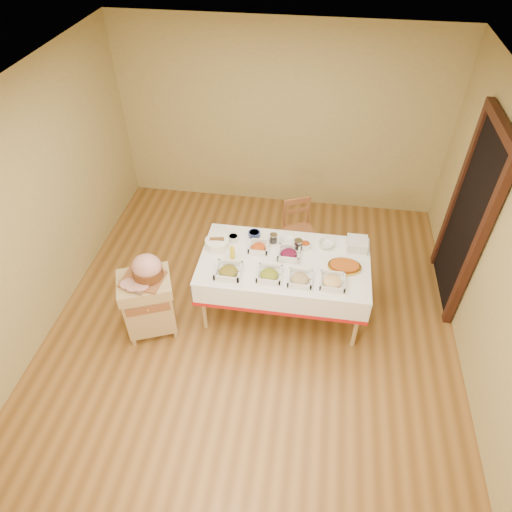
{
  "coord_description": "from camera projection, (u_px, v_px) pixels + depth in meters",
  "views": [
    {
      "loc": [
        0.54,
        -3.3,
        4.07
      ],
      "look_at": [
        0.01,
        0.2,
        0.87
      ],
      "focal_mm": 32.0,
      "sensor_mm": 36.0,
      "label": 1
    }
  ],
  "objects": [
    {
      "name": "serving_dish_c",
      "position": [
        300.0,
        279.0,
        4.63
      ],
      "size": [
        0.25,
        0.25,
        0.1
      ],
      "color": "silver",
      "rests_on": "dining_table"
    },
    {
      "name": "small_bowl_left",
      "position": [
        233.0,
        238.0,
        5.11
      ],
      "size": [
        0.12,
        0.12,
        0.06
      ],
      "color": "silver",
      "rests_on": "dining_table"
    },
    {
      "name": "preserve_jar_left",
      "position": [
        273.0,
        239.0,
        5.07
      ],
      "size": [
        0.09,
        0.09,
        0.11
      ],
      "color": "silver",
      "rests_on": "dining_table"
    },
    {
      "name": "dining_chair",
      "position": [
        299.0,
        230.0,
        5.79
      ],
      "size": [
        0.49,
        0.48,
        0.83
      ],
      "color": "brown",
      "rests_on": "ground"
    },
    {
      "name": "serving_dish_f",
      "position": [
        289.0,
        254.0,
        4.91
      ],
      "size": [
        0.25,
        0.23,
        0.11
      ],
      "color": "silver",
      "rests_on": "dining_table"
    },
    {
      "name": "small_bowl_right",
      "position": [
        305.0,
        245.0,
        5.02
      ],
      "size": [
        0.12,
        0.12,
        0.06
      ],
      "color": "silver",
      "rests_on": "dining_table"
    },
    {
      "name": "room_shell",
      "position": [
        252.0,
        236.0,
        4.33
      ],
      "size": [
        5.0,
        5.0,
        5.0
      ],
      "color": "olive",
      "rests_on": "ground"
    },
    {
      "name": "plate_stack",
      "position": [
        357.0,
        244.0,
        5.0
      ],
      "size": [
        0.22,
        0.22,
        0.11
      ],
      "color": "silver",
      "rests_on": "dining_table"
    },
    {
      "name": "serving_dish_e",
      "position": [
        259.0,
        247.0,
        4.99
      ],
      "size": [
        0.22,
        0.21,
        0.1
      ],
      "color": "silver",
      "rests_on": "dining_table"
    },
    {
      "name": "serving_dish_b",
      "position": [
        269.0,
        274.0,
        4.67
      ],
      "size": [
        0.25,
        0.25,
        0.1
      ],
      "color": "silver",
      "rests_on": "dining_table"
    },
    {
      "name": "serving_dish_d",
      "position": [
        332.0,
        282.0,
        4.6
      ],
      "size": [
        0.25,
        0.25,
        0.1
      ],
      "color": "silver",
      "rests_on": "dining_table"
    },
    {
      "name": "ham_on_board",
      "position": [
        146.0,
        269.0,
        4.59
      ],
      "size": [
        0.43,
        0.41,
        0.29
      ],
      "color": "brown",
      "rests_on": "butcher_cart"
    },
    {
      "name": "small_bowl_mid",
      "position": [
        254.0,
        234.0,
        5.16
      ],
      "size": [
        0.14,
        0.14,
        0.06
      ],
      "color": "navy",
      "rests_on": "dining_table"
    },
    {
      "name": "bowl_white_imported",
      "position": [
        288.0,
        241.0,
        5.09
      ],
      "size": [
        0.17,
        0.17,
        0.04
      ],
      "primitive_type": "imported",
      "rotation": [
        0.0,
        0.0,
        0.04
      ],
      "color": "silver",
      "rests_on": "dining_table"
    },
    {
      "name": "dining_table",
      "position": [
        284.0,
        271.0,
        4.99
      ],
      "size": [
        1.82,
        1.02,
        0.76
      ],
      "color": "tan",
      "rests_on": "ground"
    },
    {
      "name": "brass_platter",
      "position": [
        344.0,
        266.0,
        4.78
      ],
      "size": [
        0.35,
        0.25,
        0.05
      ],
      "color": "gold",
      "rests_on": "dining_table"
    },
    {
      "name": "doorway",
      "position": [
        469.0,
        217.0,
        4.87
      ],
      "size": [
        0.09,
        1.1,
        2.2
      ],
      "color": "black",
      "rests_on": "ground"
    },
    {
      "name": "bread_basket",
      "position": [
        217.0,
        243.0,
        5.02
      ],
      "size": [
        0.26,
        0.26,
        0.12
      ],
      "color": "white",
      "rests_on": "dining_table"
    },
    {
      "name": "mustard_bottle",
      "position": [
        232.0,
        252.0,
        4.86
      ],
      "size": [
        0.06,
        0.06,
        0.18
      ],
      "color": "gold",
      "rests_on": "dining_table"
    },
    {
      "name": "preserve_jar_right",
      "position": [
        298.0,
        245.0,
        4.98
      ],
      "size": [
        0.1,
        0.1,
        0.12
      ],
      "color": "silver",
      "rests_on": "dining_table"
    },
    {
      "name": "butcher_cart",
      "position": [
        148.0,
        302.0,
        4.87
      ],
      "size": [
        0.67,
        0.62,
        0.77
      ],
      "color": "tan",
      "rests_on": "ground"
    },
    {
      "name": "serving_dish_a",
      "position": [
        228.0,
        271.0,
        4.7
      ],
      "size": [
        0.27,
        0.26,
        0.12
      ],
      "color": "silver",
      "rests_on": "dining_table"
    },
    {
      "name": "bowl_small_imported",
      "position": [
        327.0,
        244.0,
        5.04
      ],
      "size": [
        0.2,
        0.2,
        0.05
      ],
      "primitive_type": "imported",
      "rotation": [
        0.0,
        0.0,
        0.2
      ],
      "color": "silver",
      "rests_on": "dining_table"
    }
  ]
}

